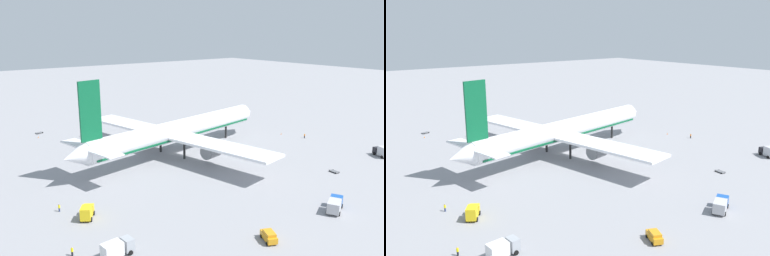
# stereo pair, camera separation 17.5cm
# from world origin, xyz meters

# --- Properties ---
(ground_plane) EXTENTS (600.00, 600.00, 0.00)m
(ground_plane) POSITION_xyz_m (0.00, 0.00, 0.00)
(ground_plane) COLOR gray
(airliner) EXTENTS (77.74, 71.82, 25.44)m
(airliner) POSITION_xyz_m (-1.40, -0.24, 7.26)
(airliner) COLOR white
(airliner) RESTS_ON ground
(service_truck_0) EXTENTS (5.68, 2.94, 2.82)m
(service_truck_0) POSITION_xyz_m (-42.42, -41.21, 1.58)
(service_truck_0) COLOR #999EA5
(service_truck_0) RESTS_ON ground
(service_truck_1) EXTENTS (4.24, 4.94, 2.88)m
(service_truck_1) POSITION_xyz_m (-40.90, -24.96, 1.53)
(service_truck_1) COLOR yellow
(service_truck_1) RESTS_ON ground
(service_truck_2) EXTENTS (6.92, 5.05, 2.67)m
(service_truck_2) POSITION_xyz_m (2.19, -53.19, 1.50)
(service_truck_2) COLOR #194CA5
(service_truck_2) RESTS_ON ground
(service_truck_3) EXTENTS (4.18, 5.88, 3.22)m
(service_truck_3) POSITION_xyz_m (46.18, -40.07, 1.68)
(service_truck_3) COLOR black
(service_truck_3) RESTS_ON ground
(service_van) EXTENTS (3.39, 4.45, 1.97)m
(service_van) POSITION_xyz_m (-18.22, -53.26, 1.03)
(service_van) COLOR orange
(service_van) RESTS_ON ground
(baggage_cart_0) EXTENTS (1.75, 3.16, 0.40)m
(baggage_cart_0) POSITION_xyz_m (22.82, -39.40, 0.27)
(baggage_cart_0) COLOR #595B60
(baggage_cart_0) RESTS_ON ground
(baggage_cart_1) EXTENTS (3.23, 2.19, 0.40)m
(baggage_cart_1) POSITION_xyz_m (-27.51, 50.61, 0.27)
(baggage_cart_1) COLOR #595B60
(baggage_cart_1) RESTS_ON ground
(ground_worker_0) EXTENTS (0.55, 0.55, 1.63)m
(ground_worker_0) POSITION_xyz_m (44.99, -12.65, 0.83)
(ground_worker_0) COLOR black
(ground_worker_0) RESTS_ON ground
(ground_worker_1) EXTENTS (0.57, 0.57, 1.63)m
(ground_worker_1) POSITION_xyz_m (-48.44, -36.38, 0.82)
(ground_worker_1) COLOR black
(ground_worker_1) RESTS_ON ground
(ground_worker_2) EXTENTS (0.55, 0.55, 1.65)m
(ground_worker_2) POSITION_xyz_m (-44.25, -18.22, 0.83)
(ground_worker_2) COLOR navy
(ground_worker_2) RESTS_ON ground
(traffic_cone_0) EXTENTS (0.36, 0.36, 0.55)m
(traffic_cone_0) POSITION_xyz_m (-29.68, 44.50, 0.28)
(traffic_cone_0) COLOR orange
(traffic_cone_0) RESTS_ON ground
(traffic_cone_1) EXTENTS (0.36, 0.36, 0.55)m
(traffic_cone_1) POSITION_xyz_m (42.46, -4.23, 0.28)
(traffic_cone_1) COLOR orange
(traffic_cone_1) RESTS_ON ground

